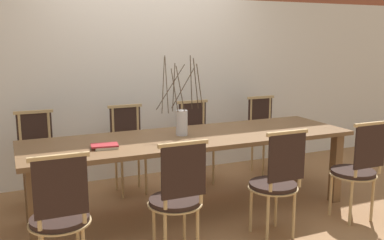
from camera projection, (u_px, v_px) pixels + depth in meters
name	position (u px, v px, depth m)	size (l,w,h in m)	color
ground_plane	(192.00, 211.00, 4.15)	(16.00, 16.00, 0.00)	#9E7047
wall_rear	(147.00, 43.00, 5.04)	(12.00, 0.06, 3.20)	white
dining_table	(192.00, 144.00, 4.03)	(3.10, 0.91, 0.75)	brown
chair_near_leftend	(60.00, 214.00, 2.83)	(0.42, 0.42, 0.94)	black
chair_near_left	(177.00, 195.00, 3.16)	(0.42, 0.42, 0.94)	black
chair_near_center	(277.00, 180.00, 3.51)	(0.42, 0.42, 0.94)	black
chair_near_right	(358.00, 167.00, 3.85)	(0.42, 0.42, 0.94)	black
chair_far_leftend	(37.00, 155.00, 4.24)	(0.42, 0.42, 0.94)	black
chair_far_left	(129.00, 146.00, 4.61)	(0.42, 0.42, 0.94)	black
chair_far_center	(197.00, 139.00, 4.93)	(0.42, 0.42, 0.94)	black
chair_far_right	(265.00, 132.00, 5.29)	(0.42, 0.42, 0.94)	black
vase_centerpiece	(182.00, 119.00, 4.01)	(0.47, 0.47, 0.75)	silver
book_stack	(105.00, 146.00, 3.55)	(0.24, 0.17, 0.03)	beige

